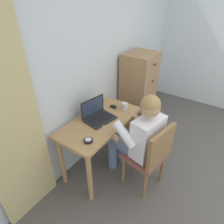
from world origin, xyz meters
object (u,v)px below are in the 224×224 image
(computer_mouse, at_px, (113,106))
(coffee_mug, at_px, (125,106))
(desk_clock, at_px, (88,140))
(desk, at_px, (100,129))
(chair, at_px, (150,155))
(laptop, at_px, (98,115))
(person_seated, at_px, (138,134))
(dresser, at_px, (138,92))

(computer_mouse, relative_size, coffee_mug, 0.83)
(desk_clock, relative_size, coffee_mug, 0.75)
(computer_mouse, distance_m, desk_clock, 0.71)
(desk, relative_size, chair, 1.22)
(laptop, distance_m, computer_mouse, 0.31)
(chair, bearing_deg, desk, 94.67)
(person_seated, bearing_deg, coffee_mug, 50.65)
(desk, distance_m, computer_mouse, 0.36)
(chair, distance_m, desk_clock, 0.70)
(person_seated, bearing_deg, desk_clock, 143.47)
(chair, xyz_separation_m, laptop, (-0.03, 0.69, 0.29))
(desk, bearing_deg, computer_mouse, 6.38)
(dresser, distance_m, coffee_mug, 0.74)
(chair, bearing_deg, computer_mouse, 67.72)
(desk, relative_size, person_seated, 0.89)
(chair, xyz_separation_m, computer_mouse, (0.28, 0.68, 0.25))
(person_seated, height_order, coffee_mug, person_seated)
(coffee_mug, bearing_deg, computer_mouse, 105.30)
(person_seated, bearing_deg, desk, 100.26)
(desk, distance_m, laptop, 0.19)
(desk, height_order, laptop, laptop)
(desk, xyz_separation_m, dresser, (1.08, 0.06, 0.03))
(desk_clock, bearing_deg, chair, -50.84)
(chair, height_order, laptop, laptop)
(person_seated, height_order, computer_mouse, person_seated)
(dresser, bearing_deg, chair, -145.62)
(desk_clock, height_order, coffee_mug, coffee_mug)
(computer_mouse, xyz_separation_m, desk_clock, (-0.69, -0.16, -0.00))
(dresser, bearing_deg, computer_mouse, -178.00)
(person_seated, bearing_deg, computer_mouse, 63.62)
(dresser, relative_size, coffee_mug, 10.46)
(desk, height_order, desk_clock, desk_clock)
(dresser, distance_m, computer_mouse, 0.76)
(desk, xyz_separation_m, chair, (0.05, -0.64, -0.11))
(dresser, bearing_deg, person_seated, -152.31)
(dresser, bearing_deg, desk, -176.66)
(dresser, relative_size, desk_clock, 13.95)
(chair, height_order, coffee_mug, chair)
(laptop, height_order, computer_mouse, laptop)
(dresser, height_order, person_seated, dresser)
(laptop, xyz_separation_m, desk_clock, (-0.38, -0.18, -0.04))
(desk, xyz_separation_m, computer_mouse, (0.33, 0.04, 0.14))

